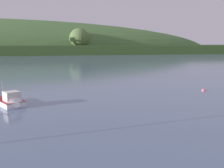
% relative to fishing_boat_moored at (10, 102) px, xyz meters
% --- Properties ---
extents(fishing_boat_moored, '(4.28, 6.19, 3.58)m').
position_rel_fishing_boat_moored_xyz_m(fishing_boat_moored, '(0.00, 0.00, 0.00)').
color(fishing_boat_moored, white).
rests_on(fishing_boat_moored, ground).
extents(mooring_buoy_midchannel, '(0.61, 0.61, 0.69)m').
position_rel_fishing_boat_moored_xyz_m(mooring_buoy_midchannel, '(28.77, 1.56, -0.39)').
color(mooring_buoy_midchannel, '#E06675').
rests_on(mooring_buoy_midchannel, ground).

